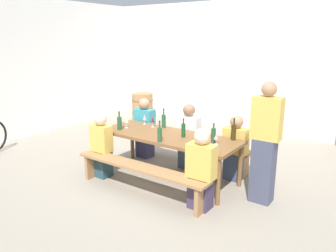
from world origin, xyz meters
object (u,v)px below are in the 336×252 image
Objects in this scene: seated_guest_far_0 at (145,129)px; wine_bottle_4 at (213,135)px; bench_far at (191,146)px; seated_guest_far_2 at (235,149)px; wine_glass_1 at (199,132)px; seated_guest_far_1 at (189,138)px; wine_glass_4 at (126,121)px; wine_barrel at (142,106)px; wine_glass_0 at (153,120)px; wine_glass_3 at (216,137)px; seated_guest_near_1 at (201,171)px; bench_near at (139,171)px; wine_bottle_2 at (234,132)px; wine_bottle_1 at (183,130)px; wine_bottle_5 at (119,123)px; seated_guest_near_0 at (102,146)px; tasting_table at (168,139)px; wine_bottle_0 at (160,134)px; wine_bottle_3 at (164,121)px; standing_host at (265,145)px; wine_glass_2 at (145,118)px.

wine_bottle_4 is at bearing 73.55° from seated_guest_far_0.
bench_far is 0.96m from seated_guest_far_2.
bench_far is 0.96m from wine_glass_1.
seated_guest_far_1 is (1.01, -0.00, -0.00)m from seated_guest_far_0.
wine_glass_4 is 0.22× the size of wine_barrel.
seated_guest_far_1 reaches higher than seated_guest_far_2.
wine_glass_0 reaches higher than wine_glass_3.
seated_guest_near_1 is 5.35m from wine_barrel.
bench_near is 1.96× the size of seated_guest_far_1.
wine_bottle_2 is at bearing 4.32° from wine_glass_0.
bench_near is 0.96m from wine_bottle_1.
seated_guest_far_0 reaches higher than wine_bottle_5.
wine_bottle_5 is at bearing -11.20° from seated_guest_near_0.
seated_guest_far_0 is (-0.98, 0.59, -0.12)m from tasting_table.
tasting_table is 0.80m from bench_near.
wine_bottle_1 is at bearing -41.92° from wine_barrel.
wine_bottle_0 is 1.95× the size of wine_glass_4.
wine_bottle_3 is 0.20× the size of standing_host.
wine_bottle_3 is at bearing -129.98° from bench_far.
bench_near is at bearing -30.92° from wine_bottle_5.
seated_guest_far_0 reaches higher than tasting_table.
wine_glass_3 reaches higher than bench_near.
seated_guest_near_1 is (1.72, -0.92, -0.33)m from wine_glass_2.
tasting_table is 0.82m from wine_bottle_4.
wine_glass_1 is 0.73m from seated_guest_far_2.
wine_barrel is (-3.89, 2.98, -0.49)m from wine_glass_3.
tasting_table is 14.30× the size of wine_glass_3.
wine_glass_4 is (-0.85, -0.79, 0.51)m from bench_far.
wine_glass_0 reaches higher than bench_far.
wine_glass_3 is at bearing 55.24° from seated_guest_far_1.
wine_bottle_1 is 0.89× the size of wine_bottle_3.
wine_bottle_3 is at bearing -44.63° from wine_barrel.
seated_guest_far_1 reaches higher than wine_bottle_3.
standing_host reaches higher than wine_bottle_0.
tasting_table is at bearing 3.71° from wine_glass_4.
seated_guest_far_0 is 1.01m from seated_guest_far_1.
wine_bottle_2 reaches higher than wine_glass_3.
tasting_table is 1.39× the size of standing_host.
seated_guest_far_0 is (-1.96, 0.23, -0.32)m from wine_bottle_2.
standing_host is (2.52, 0.68, 0.30)m from seated_guest_near_0.
wine_barrel is at bearing -128.21° from seated_guest_far_1.
tasting_table is 15.06× the size of wine_glass_1.
bench_far is 1.65m from seated_guest_near_1.
tasting_table is at bearing -26.19° from wine_glass_0.
wine_bottle_3 is 0.43m from wine_glass_2.
seated_guest_far_0 is at bearing 173.42° from wine_bottle_2.
seated_guest_far_2 is (1.91, -0.00, -0.04)m from seated_guest_far_0.
wine_bottle_0 reaches higher than wine_glass_0.
wine_bottle_5 is 1.25m from seated_guest_far_1.
bench_far is 12.87× the size of wine_glass_2.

